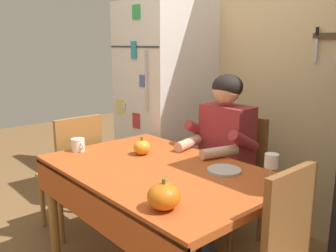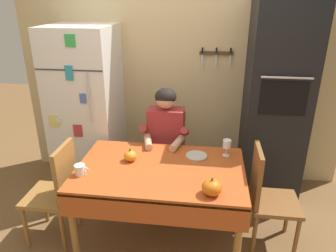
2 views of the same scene
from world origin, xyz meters
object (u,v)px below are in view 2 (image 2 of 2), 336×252
wall_oven (275,104)px  chair_behind_person (167,150)px  coffee_mug (80,170)px  pumpkin_medium (130,156)px  seated_person (165,139)px  chair_right_side (266,194)px  wine_glass (227,145)px  serving_tray (196,156)px  dining_table (160,178)px  chair_left_side (57,189)px  pumpkin_large (212,187)px  refrigerator (87,110)px

wall_oven → chair_behind_person: wall_oven is taller
coffee_mug → pumpkin_medium: 0.44m
seated_person → chair_right_side: seated_person is taller
wine_glass → serving_tray: (-0.26, -0.06, -0.10)m
pumpkin_medium → dining_table: bearing=-20.9°
dining_table → serving_tray: size_ratio=7.31×
serving_tray → chair_left_side: bearing=-164.7°
wine_glass → pumpkin_large: (-0.13, -0.62, -0.05)m
refrigerator → pumpkin_medium: (0.67, -0.78, -0.11)m
dining_table → chair_behind_person: chair_behind_person is taller
pumpkin_medium → chair_left_side: bearing=-164.3°
coffee_mug → wine_glass: wine_glass is taller
wall_oven → chair_behind_person: (-1.09, -0.13, -0.54)m
refrigerator → coffee_mug: 1.11m
chair_left_side → wine_glass: 1.54m
chair_behind_person → chair_left_side: same height
refrigerator → dining_table: refrigerator is taller
chair_left_side → wine_glass: (1.45, 0.38, 0.34)m
wall_oven → dining_table: wall_oven is taller
chair_right_side → pumpkin_large: (-0.47, -0.39, 0.29)m
coffee_mug → dining_table: bearing=15.5°
pumpkin_large → seated_person: bearing=117.2°
refrigerator → chair_behind_person: size_ratio=1.94×
seated_person → serving_tray: 0.48m
chair_right_side → chair_behind_person: bearing=143.2°
dining_table → chair_left_side: size_ratio=1.51×
serving_tray → pumpkin_large: bearing=-76.5°
seated_person → chair_left_side: 1.11m
refrigerator → pumpkin_large: size_ratio=12.23×
seated_person → pumpkin_large: 1.03m
chair_right_side → serving_tray: bearing=164.6°
refrigerator → chair_left_side: 1.03m
pumpkin_medium → seated_person: bearing=64.9°
wall_oven → chair_right_side: (-0.15, -0.84, -0.54)m
chair_left_side → wine_glass: bearing=14.7°
seated_person → coffee_mug: 0.97m
chair_left_side → serving_tray: size_ratio=4.86×
chair_behind_person → wall_oven: bearing=6.8°
serving_tray → chair_right_side: bearing=-15.4°
wall_oven → wine_glass: (-0.50, -0.61, -0.20)m
wine_glass → chair_right_side: bearing=-32.9°
refrigerator → serving_tray: bearing=-26.9°
coffee_mug → pumpkin_medium: bearing=39.0°
chair_left_side → pumpkin_medium: bearing=15.7°
dining_table → coffee_mug: bearing=-164.5°
wall_oven → pumpkin_large: size_ratio=14.27×
seated_person → chair_left_side: bearing=-141.8°
chair_behind_person → chair_right_side: bearing=-36.8°
wall_oven → chair_right_side: 1.01m
dining_table → chair_right_side: bearing=5.5°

